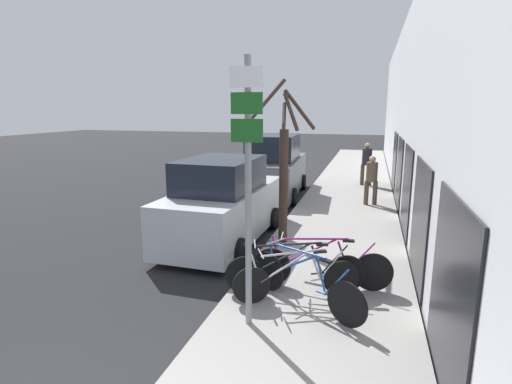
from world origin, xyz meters
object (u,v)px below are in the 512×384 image
(bicycle_1, at_px, (297,279))
(parked_car_0, at_px, (223,204))
(signpost, at_px, (248,181))
(bicycle_0, at_px, (304,283))
(bicycle_2, at_px, (296,271))
(bicycle_3, at_px, (322,266))
(pedestrian_near, at_px, (372,177))
(parked_car_1, at_px, (274,169))
(pedestrian_far, at_px, (367,161))
(street_tree, at_px, (283,172))

(bicycle_1, distance_m, parked_car_0, 3.82)
(signpost, relative_size, bicycle_0, 1.92)
(bicycle_0, distance_m, bicycle_2, 0.51)
(bicycle_3, bearing_deg, bicycle_2, 119.54)
(pedestrian_near, bearing_deg, bicycle_3, 72.32)
(bicycle_3, distance_m, parked_car_1, 8.41)
(pedestrian_far, bearing_deg, bicycle_0, -88.70)
(parked_car_0, bearing_deg, bicycle_3, -38.71)
(bicycle_2, height_order, street_tree, street_tree)
(signpost, xyz_separation_m, parked_car_0, (-1.86, 3.87, -1.36))
(bicycle_2, bearing_deg, bicycle_1, 178.34)
(pedestrian_far, bearing_deg, pedestrian_near, -81.32)
(bicycle_2, xyz_separation_m, pedestrian_near, (1.22, 7.16, 0.56))
(pedestrian_near, xyz_separation_m, street_tree, (-2.02, -4.56, 0.77))
(street_tree, bearing_deg, bicycle_0, -71.32)
(bicycle_1, relative_size, parked_car_1, 0.41)
(bicycle_3, bearing_deg, pedestrian_far, -11.05)
(bicycle_1, height_order, parked_car_1, parked_car_1)
(signpost, distance_m, pedestrian_near, 8.64)
(bicycle_1, relative_size, parked_car_0, 0.44)
(bicycle_1, distance_m, pedestrian_near, 7.53)
(signpost, height_order, street_tree, signpost)
(bicycle_0, bearing_deg, bicycle_3, 18.25)
(parked_car_1, xyz_separation_m, street_tree, (1.57, -5.62, 0.81))
(pedestrian_near, height_order, pedestrian_far, pedestrian_far)
(bicycle_1, bearing_deg, bicycle_3, -56.60)
(parked_car_0, xyz_separation_m, pedestrian_near, (3.56, 4.51, 0.13))
(bicycle_0, height_order, bicycle_2, bicycle_0)
(signpost, distance_m, bicycle_0, 2.06)
(parked_car_0, distance_m, parked_car_1, 5.57)
(signpost, xyz_separation_m, pedestrian_far, (1.49, 11.95, -1.16))
(bicycle_0, xyz_separation_m, parked_car_1, (-2.60, 8.68, 0.51))
(bicycle_3, height_order, parked_car_0, parked_car_0)
(pedestrian_far, bearing_deg, bicycle_2, -90.07)
(parked_car_0, bearing_deg, pedestrian_far, 69.11)
(signpost, xyz_separation_m, bicycle_1, (0.56, 0.96, -1.81))
(pedestrian_near, distance_m, street_tree, 5.04)
(signpost, height_order, pedestrian_far, signpost)
(parked_car_1, distance_m, pedestrian_far, 4.20)
(bicycle_2, relative_size, bicycle_3, 0.95)
(bicycle_2, distance_m, parked_car_0, 3.57)
(bicycle_2, height_order, pedestrian_near, pedestrian_near)
(pedestrian_near, bearing_deg, pedestrian_far, -97.58)
(parked_car_1, relative_size, pedestrian_far, 2.71)
(bicycle_1, xyz_separation_m, street_tree, (-0.88, 2.87, 1.35))
(signpost, distance_m, bicycle_1, 2.12)
(bicycle_2, bearing_deg, parked_car_0, 23.51)
(pedestrian_near, relative_size, street_tree, 0.43)
(parked_car_1, relative_size, street_tree, 1.25)
(bicycle_2, bearing_deg, bicycle_3, -70.60)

